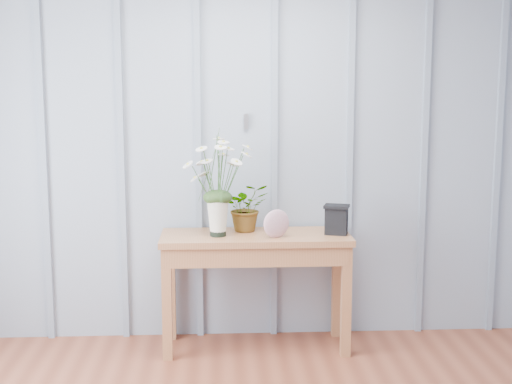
{
  "coord_description": "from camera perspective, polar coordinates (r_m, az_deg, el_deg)",
  "views": [
    {
      "loc": [
        -0.11,
        -2.41,
        1.73
      ],
      "look_at": [
        0.11,
        1.94,
        1.03
      ],
      "focal_mm": 50.0,
      "sensor_mm": 36.0,
      "label": 1
    }
  ],
  "objects": [
    {
      "name": "room_shell",
      "position": [
        3.34,
        -1.05,
        13.5
      ],
      "size": [
        4.0,
        4.5,
        2.5
      ],
      "color": "#8E9BAD",
      "rests_on": "ground"
    },
    {
      "name": "sideboard",
      "position": [
        4.55,
        -0.03,
        -4.81
      ],
      "size": [
        1.2,
        0.45,
        0.75
      ],
      "color": "#9B623B",
      "rests_on": "ground"
    },
    {
      "name": "daisy_vase",
      "position": [
        4.41,
        -3.1,
        1.51
      ],
      "size": [
        0.45,
        0.34,
        0.63
      ],
      "color": "black",
      "rests_on": "sideboard"
    },
    {
      "name": "spider_plant",
      "position": [
        4.6,
        -0.78,
        -1.22
      ],
      "size": [
        0.32,
        0.29,
        0.31
      ],
      "primitive_type": "imported",
      "rotation": [
        0.0,
        0.0,
        0.2
      ],
      "color": "#213B18",
      "rests_on": "sideboard"
    },
    {
      "name": "felt_disc_vessel",
      "position": [
        4.41,
        1.64,
        -2.54
      ],
      "size": [
        0.18,
        0.12,
        0.18
      ],
      "primitive_type": "ellipsoid",
      "rotation": [
        0.0,
        0.0,
        0.4
      ],
      "color": "#964873",
      "rests_on": "sideboard"
    },
    {
      "name": "carved_box",
      "position": [
        4.54,
        6.45,
        -2.18
      ],
      "size": [
        0.18,
        0.16,
        0.19
      ],
      "color": "black",
      "rests_on": "sideboard"
    }
  ]
}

